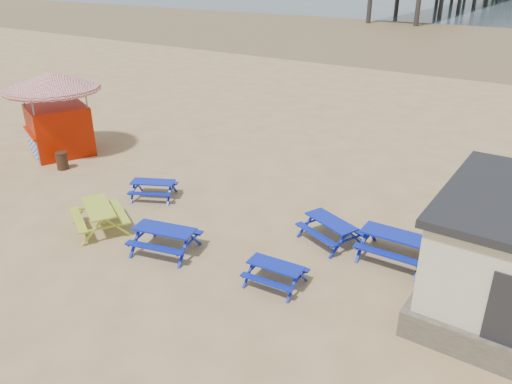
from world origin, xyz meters
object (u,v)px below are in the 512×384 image
Objects in this scene: picnic_table_blue_a at (154,190)px; picnic_table_blue_b at (330,231)px; ice_cream_kiosk at (55,103)px; litter_bin at (62,161)px; picnic_table_yellow at (100,218)px.

picnic_table_blue_a is 0.92× the size of picnic_table_blue_b.
ice_cream_kiosk is 2.99m from litter_bin.
picnic_table_yellow is at bearing -111.27° from picnic_table_blue_a.
ice_cream_kiosk is (-7.47, 4.00, 2.00)m from picnic_table_yellow.
litter_bin reaches higher than picnic_table_blue_a.
picnic_table_yellow reaches higher than picnic_table_blue_a.
picnic_table_blue_a is at bearing 124.54° from picnic_table_yellow.
picnic_table_blue_b is at bearing -20.75° from picnic_table_blue_a.
litter_bin is at bearing -153.90° from picnic_table_blue_b.
picnic_table_yellow is at bearing -130.07° from picnic_table_blue_b.
litter_bin is at bearing 153.94° from picnic_table_blue_a.
picnic_table_blue_a is 7.13m from picnic_table_blue_b.
picnic_table_blue_b is 14.41m from ice_cream_kiosk.
picnic_table_blue_a is 0.36× the size of ice_cream_kiosk.
litter_bin is (-5.71, 2.71, -0.03)m from picnic_table_yellow.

